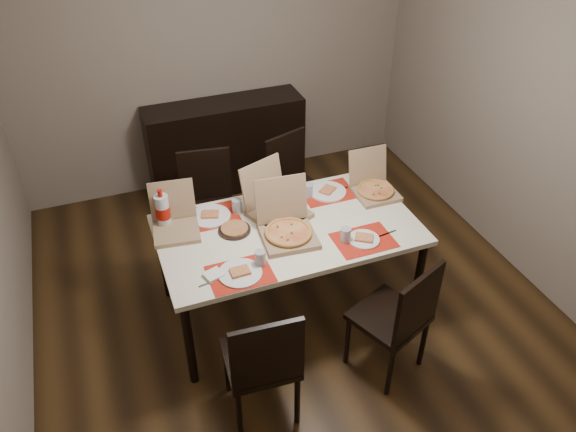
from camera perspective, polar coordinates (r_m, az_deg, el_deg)
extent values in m
cube|color=#3D2812|center=(4.45, 0.34, -8.62)|extent=(3.80, 4.00, 0.02)
cube|color=gray|center=(5.40, -7.59, 16.11)|extent=(3.80, 0.02, 2.60)
cube|color=gray|center=(4.62, 23.47, 9.84)|extent=(0.02, 4.00, 2.60)
cube|color=black|center=(5.55, -6.30, 7.10)|extent=(1.50, 0.40, 0.90)
cube|color=#EFE8C9|center=(3.93, 0.00, -1.41)|extent=(1.80, 1.00, 0.04)
cylinder|color=black|center=(3.72, -9.99, -12.70)|extent=(0.06, 0.06, 0.71)
cylinder|color=black|center=(4.19, 13.07, -6.40)|extent=(0.06, 0.06, 0.71)
cylinder|color=black|center=(4.36, -12.52, -4.38)|extent=(0.06, 0.06, 0.71)
cylinder|color=black|center=(4.76, 7.60, 0.22)|extent=(0.06, 0.06, 0.71)
cube|color=black|center=(3.47, -2.86, -14.29)|extent=(0.45, 0.45, 0.04)
cube|color=black|center=(3.16, -2.11, -13.95)|extent=(0.42, 0.06, 0.46)
cylinder|color=black|center=(3.53, -4.97, -19.49)|extent=(0.04, 0.04, 0.43)
cylinder|color=black|center=(3.58, 0.95, -18.19)|extent=(0.04, 0.04, 0.43)
cylinder|color=black|center=(3.75, -6.22, -15.09)|extent=(0.04, 0.04, 0.43)
cylinder|color=black|center=(3.79, -0.74, -13.95)|extent=(0.04, 0.04, 0.43)
cube|color=black|center=(3.75, 10.21, -10.05)|extent=(0.55, 0.55, 0.04)
cube|color=black|center=(3.51, 13.10, -8.76)|extent=(0.40, 0.19, 0.46)
cylinder|color=black|center=(3.76, 10.30, -15.33)|extent=(0.04, 0.04, 0.43)
cylinder|color=black|center=(3.97, 13.57, -12.34)|extent=(0.04, 0.04, 0.43)
cylinder|color=black|center=(3.89, 6.05, -12.47)|extent=(0.04, 0.04, 0.43)
cylinder|color=black|center=(4.10, 9.44, -9.77)|extent=(0.04, 0.04, 0.43)
cube|color=black|center=(4.61, -7.95, 0.31)|extent=(0.48, 0.48, 0.04)
cube|color=black|center=(4.63, -8.45, 4.16)|extent=(0.42, 0.09, 0.46)
cylinder|color=black|center=(4.91, -5.86, -0.45)|extent=(0.04, 0.04, 0.43)
cylinder|color=black|center=(4.89, -10.03, -0.98)|extent=(0.04, 0.04, 0.43)
cylinder|color=black|center=(4.62, -5.27, -3.05)|extent=(0.04, 0.04, 0.43)
cylinder|color=black|center=(4.61, -9.71, -3.62)|extent=(0.04, 0.04, 0.43)
cube|color=black|center=(4.82, 1.18, 2.45)|extent=(0.53, 0.53, 0.04)
cube|color=black|center=(4.81, -0.28, 5.89)|extent=(0.41, 0.17, 0.46)
cylinder|color=black|center=(5.16, 1.35, 1.84)|extent=(0.04, 0.04, 0.43)
cylinder|color=black|center=(4.98, -1.78, 0.34)|extent=(0.04, 0.04, 0.43)
cylinder|color=black|center=(4.95, 4.08, 0.03)|extent=(0.04, 0.04, 0.43)
cylinder|color=black|center=(4.75, 0.92, -1.61)|extent=(0.04, 0.04, 0.43)
cube|color=red|center=(3.55, -4.88, -5.90)|extent=(0.40, 0.30, 0.00)
cylinder|color=white|center=(3.55, -4.88, -5.80)|extent=(0.28, 0.28, 0.01)
cube|color=#DFBF6F|center=(3.54, -4.90, -5.62)|extent=(0.12, 0.09, 0.02)
cylinder|color=#9FA2A9|center=(3.58, -2.83, -4.32)|extent=(0.07, 0.07, 0.11)
cube|color=#B2B2B7|center=(3.52, -7.54, -6.61)|extent=(0.20, 0.04, 0.00)
cube|color=white|center=(3.55, -7.56, -5.93)|extent=(0.13, 0.13, 0.02)
cube|color=red|center=(3.83, 7.70, -2.46)|extent=(0.40, 0.30, 0.00)
cylinder|color=white|center=(3.83, 7.71, -2.36)|extent=(0.21, 0.21, 0.01)
cube|color=#DFBF6F|center=(3.82, 7.73, -2.19)|extent=(0.15, 0.14, 0.02)
cylinder|color=#9FA2A9|center=(3.78, 5.85, -1.96)|extent=(0.07, 0.07, 0.11)
cube|color=#B2B2B7|center=(3.90, 9.76, -1.89)|extent=(0.20, 0.04, 0.00)
cube|color=red|center=(4.05, -7.88, -0.09)|extent=(0.40, 0.30, 0.00)
cylinder|color=white|center=(4.05, -7.89, 0.00)|extent=(0.29, 0.29, 0.01)
cube|color=#DFBF6F|center=(4.04, -7.90, 0.17)|extent=(0.14, 0.12, 0.02)
cylinder|color=#9FA2A9|center=(4.05, -5.22, 1.00)|extent=(0.07, 0.07, 0.11)
cube|color=#B2B2B7|center=(4.02, -9.97, -0.61)|extent=(0.20, 0.04, 0.00)
cube|color=white|center=(4.06, -10.21, -0.11)|extent=(0.13, 0.13, 0.02)
cube|color=red|center=(4.28, 4.03, 2.41)|extent=(0.40, 0.30, 0.00)
cylinder|color=white|center=(4.28, 4.03, 2.50)|extent=(0.28, 0.28, 0.01)
cube|color=#DFBF6F|center=(4.27, 4.04, 2.67)|extent=(0.15, 0.14, 0.02)
cylinder|color=#9FA2A9|center=(4.20, 2.05, 2.58)|extent=(0.07, 0.07, 0.11)
cube|color=#B2B2B7|center=(4.34, 5.77, 2.83)|extent=(0.20, 0.04, 0.00)
cube|color=white|center=(3.89, 0.09, -1.33)|extent=(0.15, 0.16, 0.02)
cube|color=#937555|center=(3.81, 0.05, -2.04)|extent=(0.39, 0.39, 0.04)
cube|color=#937555|center=(3.84, -0.69, 1.70)|extent=(0.37, 0.11, 0.33)
cylinder|color=#DFBF6F|center=(3.79, 0.05, -1.72)|extent=(0.33, 0.33, 0.02)
cube|color=#937555|center=(4.29, 8.85, 2.31)|extent=(0.31, 0.31, 0.03)
cube|color=#937555|center=(4.32, 8.10, 5.12)|extent=(0.31, 0.07, 0.28)
cylinder|color=#DFBF6F|center=(4.28, 8.88, 2.58)|extent=(0.27, 0.27, 0.02)
cube|color=#937555|center=(3.94, -11.27, -1.49)|extent=(0.35, 0.35, 0.03)
cube|color=#937555|center=(3.97, -11.70, 1.63)|extent=(0.32, 0.11, 0.28)
cube|color=#937555|center=(4.01, -0.91, 0.18)|extent=(0.47, 0.47, 0.04)
cube|color=#937555|center=(4.02, -2.64, 3.41)|extent=(0.37, 0.21, 0.33)
cylinder|color=black|center=(3.90, -5.45, -1.44)|extent=(0.23, 0.23, 0.01)
cylinder|color=#BC7F48|center=(3.89, -5.47, -1.26)|extent=(0.19, 0.19, 0.02)
imported|color=white|center=(4.11, 0.27, 1.04)|extent=(0.14, 0.14, 0.03)
cylinder|color=silver|center=(3.95, -12.60, 0.47)|extent=(0.10, 0.10, 0.25)
cylinder|color=#AC1307|center=(3.95, -12.59, 0.41)|extent=(0.10, 0.10, 0.09)
cylinder|color=#AC1307|center=(3.87, -12.88, 2.27)|extent=(0.03, 0.03, 0.05)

